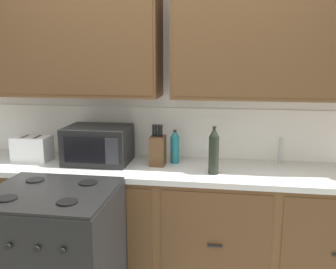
{
  "coord_description": "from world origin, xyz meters",
  "views": [
    {
      "loc": [
        0.43,
        -2.3,
        1.73
      ],
      "look_at": [
        0.04,
        0.27,
        1.18
      ],
      "focal_mm": 39.47,
      "sensor_mm": 36.0,
      "label": 1
    }
  ],
  "objects_px": {
    "stove_range": "(55,262)",
    "bottle_teal": "(175,147)",
    "toaster": "(32,148)",
    "knife_block": "(158,150)",
    "microwave": "(98,145)",
    "bottle_dark": "(214,151)"
  },
  "relations": [
    {
      "from": "stove_range",
      "to": "microwave",
      "type": "xyz_separation_m",
      "value": [
        0.08,
        0.66,
        0.6
      ]
    },
    {
      "from": "stove_range",
      "to": "bottle_teal",
      "type": "xyz_separation_m",
      "value": [
        0.66,
        0.74,
        0.59
      ]
    },
    {
      "from": "stove_range",
      "to": "toaster",
      "type": "xyz_separation_m",
      "value": [
        -0.46,
        0.65,
        0.56
      ]
    },
    {
      "from": "toaster",
      "to": "bottle_dark",
      "type": "xyz_separation_m",
      "value": [
        1.42,
        -0.13,
        0.07
      ]
    },
    {
      "from": "stove_range",
      "to": "bottle_teal",
      "type": "height_order",
      "value": "bottle_teal"
    },
    {
      "from": "toaster",
      "to": "bottle_teal",
      "type": "xyz_separation_m",
      "value": [
        1.11,
        0.1,
        0.03
      ]
    },
    {
      "from": "bottle_teal",
      "to": "stove_range",
      "type": "bearing_deg",
      "value": -131.47
    },
    {
      "from": "knife_block",
      "to": "bottle_teal",
      "type": "relative_size",
      "value": 1.21
    },
    {
      "from": "knife_block",
      "to": "bottle_teal",
      "type": "height_order",
      "value": "knife_block"
    },
    {
      "from": "microwave",
      "to": "bottle_teal",
      "type": "distance_m",
      "value": 0.59
    },
    {
      "from": "knife_block",
      "to": "bottle_dark",
      "type": "bearing_deg",
      "value": -20.04
    },
    {
      "from": "stove_range",
      "to": "microwave",
      "type": "bearing_deg",
      "value": 83.44
    },
    {
      "from": "knife_block",
      "to": "stove_range",
      "type": "bearing_deg",
      "value": -129.02
    },
    {
      "from": "bottle_dark",
      "to": "toaster",
      "type": "bearing_deg",
      "value": 174.61
    },
    {
      "from": "toaster",
      "to": "bottle_teal",
      "type": "relative_size",
      "value": 1.09
    },
    {
      "from": "microwave",
      "to": "knife_block",
      "type": "height_order",
      "value": "knife_block"
    },
    {
      "from": "stove_range",
      "to": "bottle_teal",
      "type": "relative_size",
      "value": 3.71
    },
    {
      "from": "stove_range",
      "to": "knife_block",
      "type": "xyz_separation_m",
      "value": [
        0.54,
        0.66,
        0.58
      ]
    },
    {
      "from": "stove_range",
      "to": "toaster",
      "type": "distance_m",
      "value": 0.97
    },
    {
      "from": "toaster",
      "to": "bottle_teal",
      "type": "bearing_deg",
      "value": 5.08
    },
    {
      "from": "knife_block",
      "to": "bottle_teal",
      "type": "bearing_deg",
      "value": 33.72
    },
    {
      "from": "stove_range",
      "to": "knife_block",
      "type": "bearing_deg",
      "value": 50.98
    }
  ]
}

